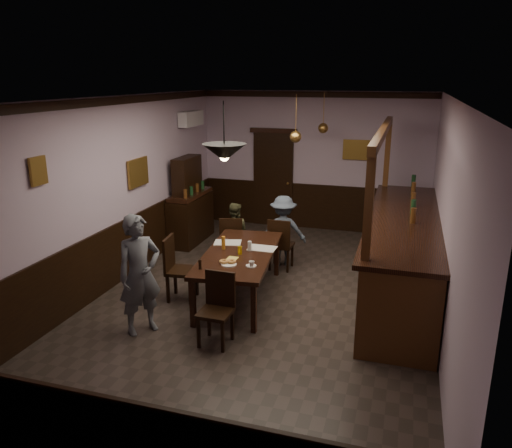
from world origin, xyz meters
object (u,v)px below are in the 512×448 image
at_px(bar_counter, 402,253).
at_px(person_standing, 140,275).
at_px(chair_side, 177,266).
at_px(chair_near, 218,305).
at_px(pendant_brass_far, 323,128).
at_px(coffee_cup, 252,264).
at_px(pendant_brass_mid, 296,137).
at_px(soda_can, 240,250).
at_px(sideboard, 190,208).
at_px(chair_far_left, 231,240).
at_px(pendant_iron, 224,153).
at_px(chair_far_right, 280,242).
at_px(person_seated_left, 234,232).
at_px(person_seated_right, 283,231).
at_px(dining_table, 239,256).

bearing_deg(bar_counter, person_standing, -144.22).
bearing_deg(chair_side, chair_near, -141.04).
bearing_deg(pendant_brass_far, coffee_cup, -94.37).
height_order(bar_counter, pendant_brass_mid, pendant_brass_mid).
relative_size(soda_can, pendant_brass_mid, 0.15).
height_order(chair_near, person_standing, person_standing).
relative_size(chair_side, person_standing, 0.61).
bearing_deg(pendant_brass_far, chair_near, -96.22).
bearing_deg(sideboard, chair_far_left, -40.72).
relative_size(chair_side, pendant_brass_mid, 1.22).
bearing_deg(chair_far_left, bar_counter, 158.88).
bearing_deg(pendant_iron, chair_near, -82.72).
bearing_deg(chair_far_right, chair_near, 87.42).
bearing_deg(bar_counter, pendant_iron, -141.68).
height_order(person_seated_left, pendant_iron, pendant_iron).
bearing_deg(chair_far_left, soda_can, 98.36).
distance_m(coffee_cup, pendant_brass_far, 4.10).
relative_size(sideboard, pendant_iron, 2.35).
xyz_separation_m(chair_far_left, soda_can, (0.61, -1.30, 0.30)).
height_order(chair_near, sideboard, sideboard).
bearing_deg(bar_counter, coffee_cup, -142.46).
xyz_separation_m(chair_far_left, pendant_iron, (0.66, -2.02, 1.86)).
relative_size(chair_far_right, sideboard, 0.53).
relative_size(person_seated_right, sideboard, 0.73).
bearing_deg(chair_side, sideboard, 12.77).
xyz_separation_m(person_seated_right, pendant_iron, (-0.20, -2.38, 1.73)).
height_order(chair_far_left, chair_side, chair_side).
height_order(chair_side, pendant_brass_mid, pendant_brass_mid).
bearing_deg(person_seated_right, pendant_brass_mid, -168.01).
xyz_separation_m(dining_table, pendant_brass_far, (0.65, 3.27, 1.61)).
relative_size(chair_far_left, pendant_brass_mid, 1.14).
bearing_deg(pendant_brass_mid, person_standing, -114.18).
distance_m(chair_near, sideboard, 4.17).
relative_size(person_standing, pendant_iron, 2.17).
bearing_deg(chair_far_right, dining_table, 77.73).
height_order(person_standing, person_seated_left, person_standing).
relative_size(coffee_cup, pendant_iron, 0.11).
distance_m(bar_counter, pendant_iron, 3.35).
height_order(chair_side, person_standing, person_standing).
bearing_deg(pendant_iron, person_standing, -150.65).
bearing_deg(pendant_iron, coffee_cup, 43.47).
height_order(chair_side, bar_counter, bar_counter).
relative_size(chair_far_right, pendant_iron, 1.25).
xyz_separation_m(person_seated_left, person_seated_right, (0.89, 0.10, 0.08)).
xyz_separation_m(chair_far_left, coffee_cup, (0.93, -1.76, 0.29)).
bearing_deg(dining_table, chair_side, -161.64).
xyz_separation_m(chair_side, bar_counter, (3.25, 1.29, 0.10)).
distance_m(chair_far_left, chair_side, 1.56).
xyz_separation_m(person_seated_right, sideboard, (-2.14, 0.74, 0.06)).
height_order(person_seated_right, pendant_brass_mid, pendant_brass_mid).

